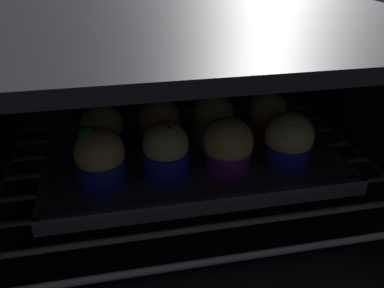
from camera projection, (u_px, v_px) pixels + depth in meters
The scene contains 11 objects.
oven_cavity at pixel (187, 135), 61.39cm from camera, with size 59.00×47.00×37.00cm.
oven_rack at pixel (193, 168), 59.30cm from camera, with size 54.80×42.00×0.80cm.
baking_tray at pixel (192, 160), 59.32cm from camera, with size 41.68×24.68×2.20cm.
muffin_row0_col0 at pixel (100, 159), 51.02cm from camera, with size 6.46×6.46×8.57cm.
muffin_row0_col1 at pixel (166, 151), 53.17cm from camera, with size 6.40×6.40×7.75cm.
muffin_row0_col2 at pixel (228, 146), 54.25cm from camera, with size 6.87×6.87×7.83cm.
muffin_row0_col3 at pixel (289, 140), 55.64cm from camera, with size 6.83×6.83×7.92cm.
muffin_row1_col0 at pixel (103, 131), 58.72cm from camera, with size 6.40×6.40×7.60cm.
muffin_row1_col1 at pixel (160, 125), 60.14cm from camera, with size 6.40×6.40×8.09cm.
muffin_row1_col2 at pixel (213, 120), 62.14cm from camera, with size 6.40×6.40×7.81cm.
muffin_row1_col3 at pixel (267, 117), 63.10cm from camera, with size 6.40×6.40×7.69cm.
Camera 1 is at (-10.35, -27.63, 44.58)cm, focal length 37.41 mm.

